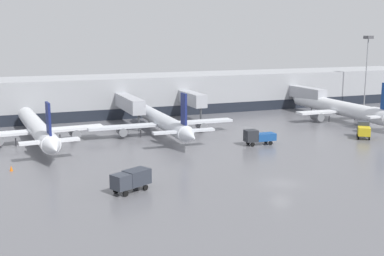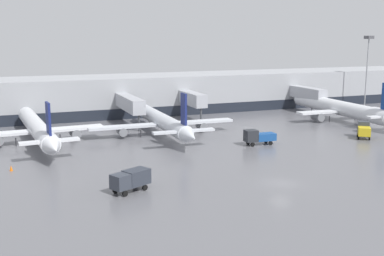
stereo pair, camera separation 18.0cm
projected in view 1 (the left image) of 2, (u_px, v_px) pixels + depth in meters
The scene contains 10 objects.
ground_plane at pixel (281, 183), 60.96m from camera, with size 320.00×320.00×0.00m, color slate.
terminal_building at pixel (145, 94), 116.56m from camera, with size 160.00×31.07×9.00m.
parked_jet_0 at pixel (340, 108), 105.97m from camera, with size 21.00×39.96×9.50m.
parked_jet_1 at pixel (37, 128), 83.39m from camera, with size 23.18×38.69×8.82m.
parked_jet_2 at pixel (163, 122), 90.22m from camera, with size 27.98×34.64×9.22m.
service_truck_1 at pixel (131, 179), 57.46m from camera, with size 5.29×3.90×2.54m.
service_truck_2 at pixel (364, 130), 87.54m from camera, with size 4.04×4.47×2.95m.
service_truck_3 at pixel (258, 136), 82.18m from camera, with size 5.53×2.13×2.67m.
traffic_cone_3 at pixel (11, 168), 66.42m from camera, with size 0.46×0.46×0.79m.
apron_light_mast_1 at pixel (368, 51), 122.51m from camera, with size 1.80×1.80×18.41m.
Camera 1 is at (-32.19, -50.20, 18.40)m, focal length 45.00 mm.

